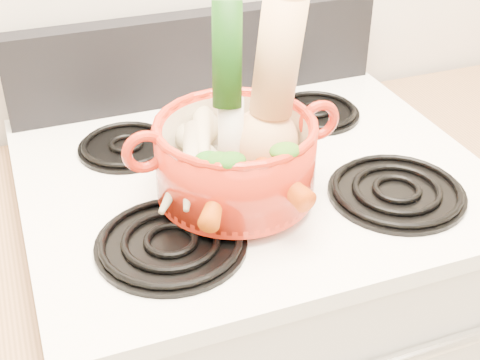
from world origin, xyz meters
name	(u,v)px	position (x,y,z in m)	size (l,w,h in m)	color
cooktop	(252,175)	(0.00, 1.40, 0.93)	(0.78, 0.67, 0.03)	white
control_backsplash	(198,56)	(0.00, 1.70, 1.04)	(0.76, 0.05, 0.18)	black
burner_front_left	(171,242)	(-0.19, 1.24, 0.96)	(0.22, 0.22, 0.02)	black
burner_front_right	(397,191)	(0.19, 1.24, 0.96)	(0.22, 0.22, 0.02)	black
burner_back_left	(126,145)	(-0.19, 1.54, 0.96)	(0.17, 0.17, 0.02)	black
burner_back_right	(315,111)	(0.19, 1.54, 0.96)	(0.17, 0.17, 0.02)	black
dutch_oven	(235,159)	(-0.06, 1.32, 1.03)	(0.25, 0.25, 0.12)	#B7230F
pot_handle_left	(145,152)	(-0.20, 1.32, 1.07)	(0.07, 0.07, 0.02)	#B7230F
pot_handle_right	(319,120)	(0.08, 1.32, 1.07)	(0.07, 0.07, 0.02)	#B7230F
squash	(285,84)	(0.03, 1.33, 1.13)	(0.12, 0.12, 0.28)	tan
leek	(230,92)	(-0.06, 1.33, 1.14)	(0.04, 0.04, 0.29)	silver
ginger	(241,143)	(-0.03, 1.38, 1.01)	(0.08, 0.06, 0.04)	tan
parsnip_0	(204,160)	(-0.10, 1.35, 1.02)	(0.04, 0.04, 0.22)	beige
parsnip_1	(187,163)	(-0.13, 1.34, 1.02)	(0.05, 0.05, 0.22)	beige
parsnip_2	(207,150)	(-0.09, 1.35, 1.03)	(0.05, 0.05, 0.21)	beige
parsnip_3	(191,165)	(-0.13, 1.32, 1.03)	(0.04, 0.04, 0.19)	beige
parsnip_4	(202,145)	(-0.10, 1.36, 1.04)	(0.04, 0.04, 0.19)	beige
parsnip_5	(203,143)	(-0.10, 1.35, 1.05)	(0.04, 0.04, 0.20)	#F0EAC3
carrot_0	(231,173)	(-0.07, 1.30, 1.02)	(0.03, 0.03, 0.17)	#D3400A
carrot_1	(218,194)	(-0.11, 1.25, 1.02)	(0.03, 0.03, 0.15)	#D0510A
carrot_2	(270,172)	(-0.02, 1.27, 1.03)	(0.03, 0.03, 0.19)	#DC4C0B
carrot_3	(226,174)	(-0.09, 1.28, 1.03)	(0.03, 0.03, 0.12)	#C74B09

